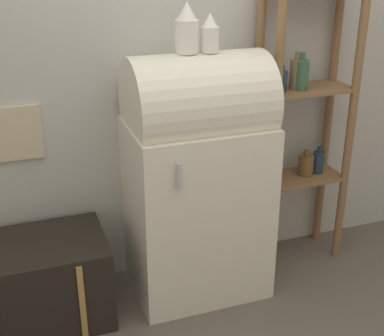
{
  "coord_description": "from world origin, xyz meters",
  "views": [
    {
      "loc": [
        -0.94,
        -2.27,
        1.93
      ],
      "look_at": [
        -0.03,
        0.27,
        0.77
      ],
      "focal_mm": 50.0,
      "sensor_mm": 36.0,
      "label": 1
    }
  ],
  "objects_px": {
    "suitcase_trunk": "(35,283)",
    "vase_left": "(187,29)",
    "refrigerator": "(197,176)",
    "vase_center": "(210,34)"
  },
  "relations": [
    {
      "from": "suitcase_trunk",
      "to": "vase_left",
      "type": "bearing_deg",
      "value": 1.45
    },
    {
      "from": "refrigerator",
      "to": "vase_left",
      "type": "height_order",
      "value": "vase_left"
    },
    {
      "from": "suitcase_trunk",
      "to": "vase_left",
      "type": "distance_m",
      "value": 1.55
    },
    {
      "from": "refrigerator",
      "to": "suitcase_trunk",
      "type": "height_order",
      "value": "refrigerator"
    },
    {
      "from": "suitcase_trunk",
      "to": "vase_center",
      "type": "height_order",
      "value": "vase_center"
    },
    {
      "from": "suitcase_trunk",
      "to": "vase_center",
      "type": "relative_size",
      "value": 3.99
    },
    {
      "from": "suitcase_trunk",
      "to": "vase_left",
      "type": "height_order",
      "value": "vase_left"
    },
    {
      "from": "vase_center",
      "to": "suitcase_trunk",
      "type": "bearing_deg",
      "value": -179.7
    },
    {
      "from": "refrigerator",
      "to": "vase_center",
      "type": "height_order",
      "value": "vase_center"
    },
    {
      "from": "suitcase_trunk",
      "to": "vase_center",
      "type": "xyz_separation_m",
      "value": [
        0.99,
        0.01,
        1.25
      ]
    }
  ]
}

